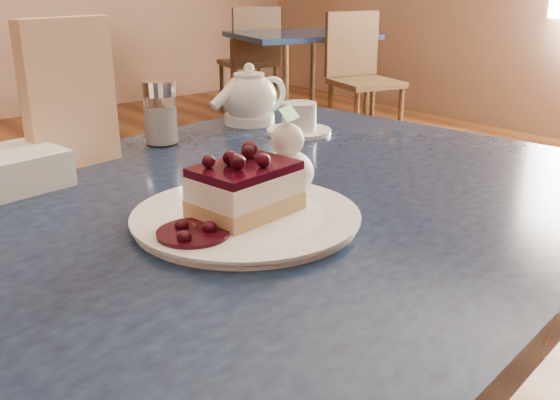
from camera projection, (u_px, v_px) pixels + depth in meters
main_table at (220, 269)px, 0.88m from camera, size 1.44×1.07×0.82m
dessert_plate at (246, 218)px, 0.81m from camera, size 0.29×0.29×0.01m
cheesecake_slice at (245, 190)px, 0.80m from camera, size 0.14×0.11×0.07m
whipped_cream at (287, 172)px, 0.87m from camera, size 0.07×0.07×0.07m
berry_sauce at (193, 233)px, 0.74m from camera, size 0.09×0.09×0.01m
tea_set at (259, 103)px, 1.33m from camera, size 0.20×0.26×0.11m
menu_card at (69, 94)px, 1.01m from camera, size 0.16×0.06×0.24m
sugar_shaker at (160, 112)px, 1.17m from camera, size 0.07×0.07×0.12m
napkin_stack at (13, 169)px, 0.94m from camera, size 0.15×0.15×0.05m
bg_table_far_right at (300, 120)px, 4.89m from camera, size 1.14×1.77×1.18m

